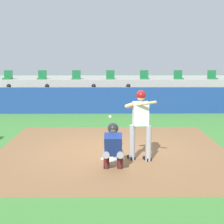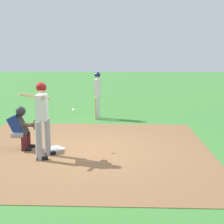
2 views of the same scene
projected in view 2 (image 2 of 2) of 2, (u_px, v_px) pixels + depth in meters
The scene contains 6 objects.
ground_plane at pixel (85, 150), 8.44m from camera, with size 80.00×80.00×0.00m, color #428438.
dirt_infield at pixel (85, 150), 8.44m from camera, with size 6.40×6.40×0.01m, color olive.
home_plate at pixel (54, 149), 8.47m from camera, with size 0.44×0.44×0.02m, color white.
batter_at_plate at pixel (42, 115), 7.62m from camera, with size 0.76×0.69×1.80m.
catcher_crouched at pixel (22, 126), 8.41m from camera, with size 0.49×1.69×1.13m.
on_deck_batter at pixel (97, 92), 12.47m from camera, with size 0.58×0.23×1.79m.
Camera 2 is at (8.12, 1.02, 2.42)m, focal length 52.54 mm.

